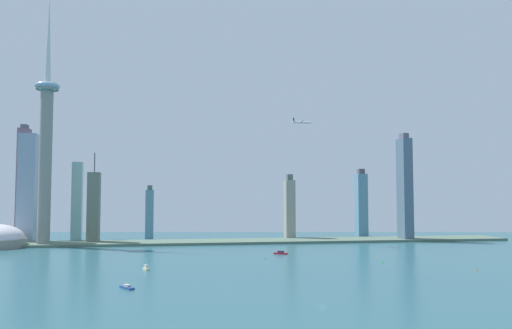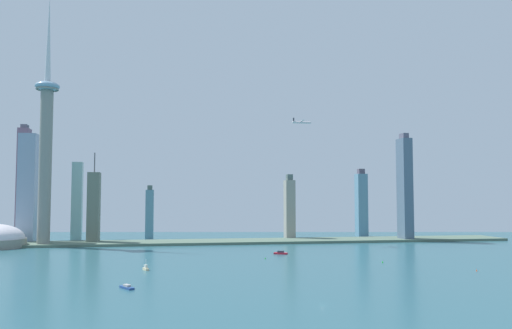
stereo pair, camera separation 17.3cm
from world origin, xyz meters
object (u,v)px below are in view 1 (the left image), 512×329
(skyscraper_2, at_px, (405,188))
(skyscraper_5, at_px, (23,183))
(skyscraper_7, at_px, (77,201))
(boat_2, at_px, (281,253))
(channel_buoy_1, at_px, (265,258))
(channel_buoy_2, at_px, (477,270))
(channel_buoy_0, at_px, (383,262))
(airplane, at_px, (302,122))
(skyscraper_0, at_px, (94,208))
(skyscraper_1, at_px, (150,214))
(skyscraper_6, at_px, (27,188))
(skyscraper_3, at_px, (290,209))
(boat_1, at_px, (146,268))
(skyscraper_4, at_px, (361,204))
(boat_0, at_px, (127,287))
(observation_tower, at_px, (46,138))

(skyscraper_2, relative_size, skyscraper_5, 0.92)
(skyscraper_7, distance_m, boat_2, 374.00)
(channel_buoy_1, xyz_separation_m, channel_buoy_2, (173.71, -123.86, 0.01))
(channel_buoy_0, bearing_deg, airplane, 96.66)
(skyscraper_0, distance_m, skyscraper_1, 102.62)
(skyscraper_6, distance_m, channel_buoy_1, 404.56)
(skyscraper_3, bearing_deg, skyscraper_7, 173.10)
(skyscraper_0, xyz_separation_m, boat_1, (88.48, -289.51, -50.38))
(skyscraper_4, bearing_deg, airplane, -138.70)
(skyscraper_3, height_order, channel_buoy_1, skyscraper_3)
(airplane, bearing_deg, boat_0, -121.03)
(channel_buoy_0, bearing_deg, channel_buoy_2, -49.98)
(observation_tower, xyz_separation_m, channel_buoy_2, (449.82, -317.58, -149.65))
(skyscraper_4, distance_m, boat_1, 506.36)
(channel_buoy_0, height_order, airplane, airplane)
(boat_1, xyz_separation_m, channel_buoy_0, (239.04, 14.92, -0.72))
(observation_tower, relative_size, channel_buoy_0, 164.11)
(skyscraper_5, xyz_separation_m, channel_buoy_2, (506.91, -424.86, -88.68))
(skyscraper_5, height_order, boat_2, skyscraper_5)
(skyscraper_5, bearing_deg, skyscraper_0, -33.42)
(channel_buoy_2, bearing_deg, skyscraper_2, 75.01)
(observation_tower, distance_m, airplane, 365.26)
(skyscraper_1, xyz_separation_m, skyscraper_5, (-197.09, 12.68, 48.36))
(skyscraper_7, bearing_deg, channel_buoy_0, -43.29)
(skyscraper_0, distance_m, skyscraper_4, 445.16)
(skyscraper_7, bearing_deg, airplane, -19.14)
(channel_buoy_0, bearing_deg, skyscraper_1, 126.25)
(boat_2, xyz_separation_m, channel_buoy_0, (86.81, -96.29, -0.33))
(skyscraper_6, relative_size, boat_1, 15.69)
(skyscraper_0, bearing_deg, skyscraper_4, 9.25)
(skyscraper_3, bearing_deg, skyscraper_1, 169.89)
(skyscraper_1, relative_size, channel_buoy_0, 40.03)
(skyscraper_2, distance_m, boat_2, 287.92)
(skyscraper_7, relative_size, channel_buoy_0, 56.80)
(boat_1, bearing_deg, boat_0, 151.94)
(channel_buoy_0, bearing_deg, boat_1, -176.43)
(boat_0, distance_m, channel_buoy_1, 211.68)
(airplane, bearing_deg, channel_buoy_2, -71.32)
(boat_0, bearing_deg, skyscraper_1, -30.24)
(skyscraper_2, bearing_deg, channel_buoy_1, -143.10)
(skyscraper_0, distance_m, skyscraper_5, 147.82)
(skyscraper_2, bearing_deg, observation_tower, -179.93)
(skyscraper_1, distance_m, airplane, 286.86)
(boat_0, height_order, airplane, airplane)
(skyscraper_1, xyz_separation_m, skyscraper_7, (-112.83, 0.89, 20.50))
(skyscraper_3, relative_size, channel_buoy_1, 57.32)
(skyscraper_3, bearing_deg, skyscraper_0, -174.97)
(skyscraper_5, bearing_deg, skyscraper_6, -69.37)
(skyscraper_6, relative_size, skyscraper_7, 1.31)
(skyscraper_4, xyz_separation_m, channel_buoy_1, (-225.52, -293.75, -55.02))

